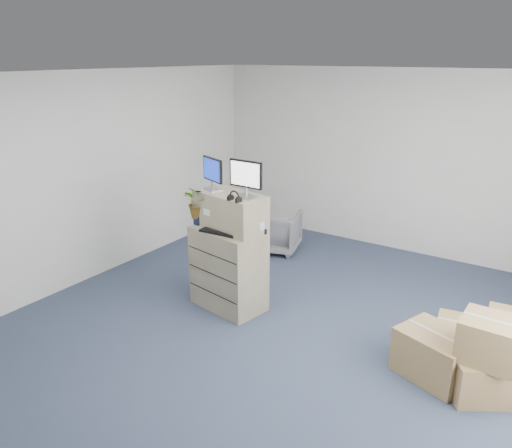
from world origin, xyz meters
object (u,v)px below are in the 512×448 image
Objects in this scene: monitor_left at (213,172)px; keyboard at (222,232)px; filing_cabinet_lower at (229,269)px; potted_plant at (200,207)px; office_chair at (276,229)px; monitor_right at (246,177)px; water_bottle at (235,218)px.

monitor_left is 0.76× the size of keyboard.
filing_cabinet_lower is 1.19m from monitor_left.
potted_plant is 2.15m from office_chair.
keyboard is at bearing 87.60° from office_chair.
monitor_right is 0.97× the size of potted_plant.
filing_cabinet_lower is 2.35× the size of monitor_right.
monitor_left is 0.61m from water_bottle.
office_chair is (-0.55, 1.85, -0.79)m from water_bottle.
filing_cabinet_lower is 1.99m from office_chair.
monitor_right is 0.85× the size of keyboard.
water_bottle is at bearing 70.79° from keyboard.
potted_plant is (-0.38, -0.04, 0.73)m from filing_cabinet_lower.
potted_plant is at bearing -163.76° from filing_cabinet_lower.
keyboard is at bearing -150.59° from monitor_right.
water_bottle is 0.59× the size of potted_plant.
potted_plant is at bearing 77.06° from office_chair.
water_bottle reaches higher than office_chair.
filing_cabinet_lower is 3.84× the size of water_bottle.
monitor_left is 1.48× the size of water_bottle.
filing_cabinet_lower is at bearing -176.46° from monitor_right.
monitor_right reaches higher than keyboard.
filing_cabinet_lower is 1.21m from monitor_right.
keyboard reaches higher than filing_cabinet_lower.
monitor_left reaches higher than keyboard.
monitor_left is at bearing 176.90° from filing_cabinet_lower.
potted_plant is 0.63× the size of office_chair.
water_bottle is at bearing 23.99° from monitor_left.
monitor_right reaches higher than filing_cabinet_lower.
keyboard is 1.93× the size of water_bottle.
water_bottle is 0.47m from potted_plant.
keyboard is 2.21m from office_chair.
monitor_left is 0.90× the size of monitor_right.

